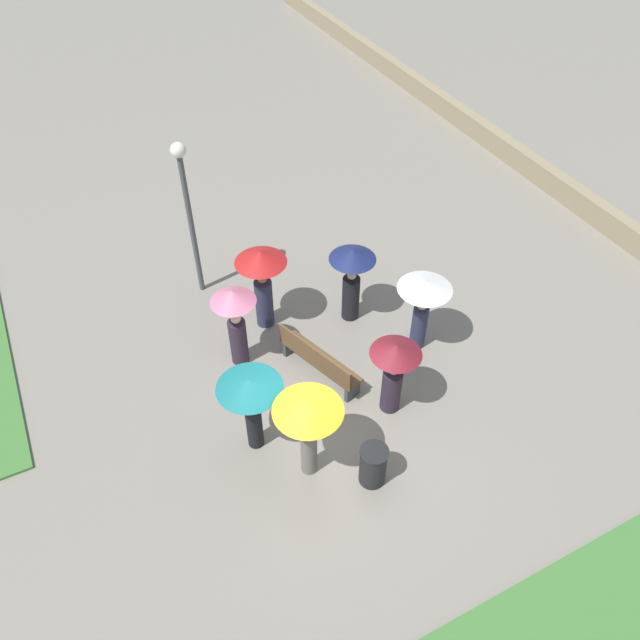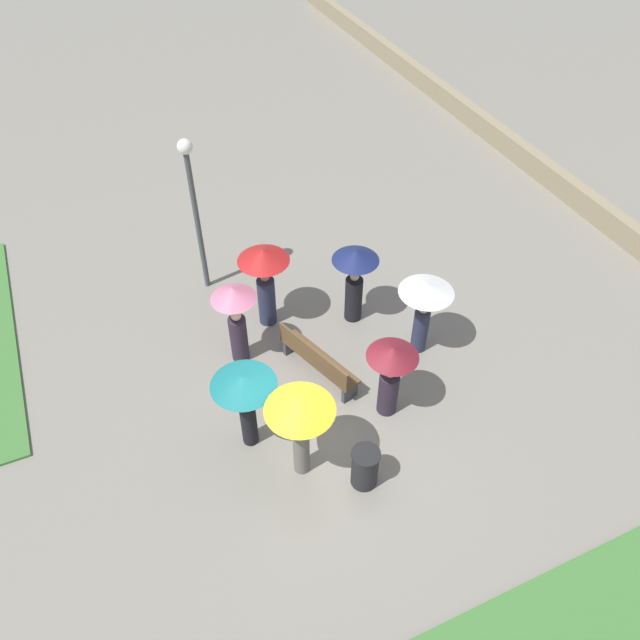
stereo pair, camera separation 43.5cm
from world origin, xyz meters
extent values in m
plane|color=gray|center=(0.00, 0.00, 0.00)|extent=(90.00, 90.00, 0.00)
cube|color=brown|center=(1.24, -0.70, 0.42)|extent=(1.98, 1.04, 0.05)
cube|color=brown|center=(1.18, -0.53, 0.68)|extent=(1.86, 0.69, 0.45)
cube|color=#383D42|center=(0.41, -0.99, 0.20)|extent=(0.20, 0.38, 0.40)
cube|color=#383D42|center=(2.06, -0.41, 0.20)|extent=(0.20, 0.38, 0.40)
cylinder|color=#474C51|center=(4.86, 0.62, 1.74)|extent=(0.12, 0.12, 3.47)
sphere|color=white|center=(4.86, 0.62, 3.63)|extent=(0.32, 0.32, 0.32)
cylinder|color=#232326|center=(-1.38, -0.41, 0.41)|extent=(0.47, 0.47, 0.83)
cylinder|color=black|center=(-1.38, -0.41, 0.84)|extent=(0.51, 0.51, 0.03)
cylinder|color=#2D2333|center=(-0.13, -1.53, 0.49)|extent=(0.45, 0.45, 0.99)
sphere|color=beige|center=(-0.13, -1.53, 1.08)|extent=(0.19, 0.19, 0.19)
cylinder|color=#4C4C4F|center=(-0.13, -1.53, 1.35)|extent=(0.02, 0.02, 0.35)
cone|color=maroon|center=(-0.13, -1.53, 1.64)|extent=(0.97, 0.97, 0.22)
cylinder|color=#2D2333|center=(2.33, 0.63, 0.55)|extent=(0.49, 0.49, 1.11)
sphere|color=beige|center=(2.33, 0.63, 1.22)|extent=(0.22, 0.22, 0.22)
cylinder|color=#4C4C4F|center=(2.33, 0.63, 1.50)|extent=(0.02, 0.02, 0.35)
cone|color=pink|center=(2.33, 0.63, 1.81)|extent=(0.91, 0.91, 0.26)
cylinder|color=#282D47|center=(3.13, -0.28, 0.59)|extent=(0.45, 0.45, 1.19)
sphere|color=#997051|center=(3.13, -0.28, 1.28)|extent=(0.20, 0.20, 0.20)
cylinder|color=#4C4C4F|center=(3.13, -0.28, 1.56)|extent=(0.02, 0.02, 0.35)
cone|color=red|center=(3.13, -0.28, 1.87)|extent=(1.09, 1.09, 0.28)
cylinder|color=black|center=(2.47, -2.07, 0.55)|extent=(0.39, 0.39, 1.10)
sphere|color=beige|center=(2.47, -2.07, 1.20)|extent=(0.19, 0.19, 0.19)
cylinder|color=#4C4C4F|center=(2.47, -2.07, 1.47)|extent=(0.02, 0.02, 0.35)
cone|color=navy|center=(2.47, -2.07, 1.77)|extent=(1.00, 1.00, 0.24)
cylinder|color=slate|center=(-0.69, 0.50, 0.58)|extent=(0.32, 0.32, 1.15)
sphere|color=brown|center=(-0.69, 0.50, 1.26)|extent=(0.21, 0.21, 0.21)
cylinder|color=#4C4C4F|center=(-0.69, 0.50, 1.54)|extent=(0.02, 0.02, 0.35)
cone|color=gold|center=(-0.69, 0.50, 1.84)|extent=(1.19, 1.19, 0.25)
cylinder|color=black|center=(0.25, 1.14, 0.53)|extent=(0.32, 0.32, 1.06)
sphere|color=beige|center=(0.25, 1.14, 1.16)|extent=(0.20, 0.20, 0.20)
cylinder|color=#4C4C4F|center=(0.25, 1.14, 1.44)|extent=(0.02, 0.02, 0.35)
cone|color=#197075|center=(0.25, 1.14, 1.71)|extent=(1.17, 1.17, 0.20)
cylinder|color=#282D47|center=(1.05, -2.92, 0.53)|extent=(0.46, 0.46, 1.06)
sphere|color=tan|center=(1.05, -2.92, 1.16)|extent=(0.20, 0.20, 0.20)
cylinder|color=#4C4C4F|center=(1.05, -2.92, 1.43)|extent=(0.02, 0.02, 0.35)
cone|color=white|center=(1.05, -2.92, 1.70)|extent=(1.12, 1.12, 0.19)
camera|label=1|loc=(-6.30, 3.09, 9.82)|focal=35.00mm
camera|label=2|loc=(-6.48, 2.70, 9.82)|focal=35.00mm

